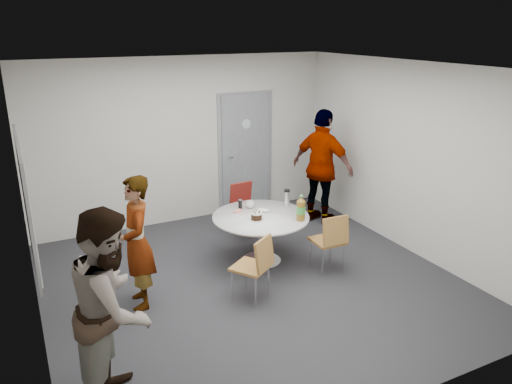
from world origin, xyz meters
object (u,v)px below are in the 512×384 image
door (245,153)px  person_left (112,308)px  chair_near_left (256,263)px  person_main (137,243)px  whiteboard (26,200)px  chair_far (244,204)px  table (264,221)px  chair_near_right (331,238)px  person_right (322,167)px

door → person_left: 4.87m
door → chair_near_left: door is taller
person_main → person_left: size_ratio=0.88×
whiteboard → person_main: 1.26m
door → person_main: door is taller
chair_far → person_left: 3.81m
chair_far → person_left: person_left is taller
chair_near_left → person_main: 1.40m
table → chair_near_right: table is taller
person_right → door: bearing=13.2°
door → chair_near_left: bearing=-113.2°
whiteboard → chair_far: 3.46m
chair_near_right → chair_far: size_ratio=1.00×
person_left → person_right: size_ratio=0.94×
whiteboard → person_main: size_ratio=1.20×
person_left → whiteboard: bearing=41.2°
table → person_right: (1.54, 0.90, 0.34)m
chair_near_left → person_right: size_ratio=0.43×
door → chair_near_right: (-0.04, -2.69, -0.53)m
door → chair_far: size_ratio=2.57×
whiteboard → chair_near_right: bearing=-6.6°
table → person_main: 1.85m
whiteboard → chair_far: (3.06, 1.29, -0.95)m
person_left → chair_near_right: bearing=-47.1°
table → chair_near_left: table is taller
chair_near_right → person_main: person_main is taller
chair_near_left → chair_near_right: bearing=-24.6°
chair_near_right → person_main: 2.49m
chair_near_left → chair_near_right: (1.20, 0.21, -0.00)m
door → chair_far: bearing=-116.7°
table → person_left: person_left is taller
chair_near_right → person_main: size_ratio=0.52×
person_main → chair_near_right: bearing=88.6°
whiteboard → chair_near_left: (2.32, -0.61, -0.95)m
person_main → whiteboard: bearing=-88.0°
person_left → person_right: 4.73m
whiteboard → door: bearing=32.7°
door → chair_near_left: (-1.24, -2.90, -0.53)m
person_main → table: bearing=106.9°
person_right → chair_near_left: bearing=106.4°
chair_far → person_left: bearing=43.1°
chair_near_right → chair_near_left: bearing=-168.0°
person_main → person_left: person_left is taller
whiteboard → chair_far: whiteboard is taller
person_main → person_right: (3.35, 1.24, 0.16)m
chair_near_left → chair_far: same height
chair_near_left → whiteboard: bearing=130.7°
chair_near_right → person_left: bearing=-157.6°
table → person_left: 2.97m
chair_near_left → person_left: bearing=172.0°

